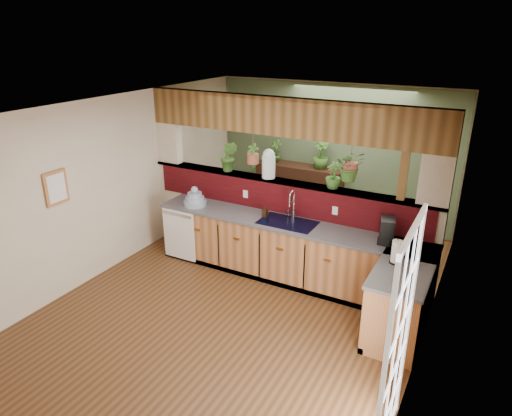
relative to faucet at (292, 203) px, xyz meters
The scene contains 28 objects.
ground 1.62m from the faucet, 102.18° to the right, with size 4.60×7.00×0.01m, color #503118.
ceiling 1.87m from the faucet, 102.18° to the right, with size 4.60×7.00×0.01m, color brown.
wall_back 2.39m from the faucet, 95.90° to the left, with size 4.60×0.02×2.60m, color beige.
wall_left 2.79m from the faucet, 156.00° to the right, with size 0.02×7.00×2.60m, color beige.
wall_right 2.35m from the faucet, 28.86° to the right, with size 0.02×7.00×2.60m, color beige.
pass_through_partition 0.31m from the faucet, 135.04° to the left, with size 4.60×0.21×2.60m.
pass_through_ledge 0.40m from the faucet, 138.42° to the left, with size 4.60×0.21×0.04m, color brown.
header_beam 1.23m from the faucet, 138.42° to the left, with size 4.60×0.15×0.55m, color brown.
sage_backwall 2.37m from the faucet, 95.95° to the left, with size 4.55×0.02×2.55m, color #4C6142.
countertop 0.95m from the faucet, 24.03° to the right, with size 4.14×1.52×0.90m.
dishwasher 1.91m from the faucet, 164.75° to the right, with size 0.58×0.03×0.82m.
navy_sink 0.35m from the faucet, 88.04° to the right, with size 0.82×0.50×0.18m.
french_door 3.17m from the faucet, 50.22° to the right, with size 0.06×1.02×2.16m, color white.
framed_print 3.20m from the faucet, 142.48° to the right, with size 0.04×0.35×0.45m.
faucet is the anchor object (origin of this frame).
dish_stack 1.58m from the faucet, behind, with size 0.36×0.36×0.31m.
soap_dispenser 0.42m from the faucet, 161.58° to the right, with size 0.08×0.08×0.17m, color #392214.
coffee_maker 1.40m from the faucet, ahead, with size 0.18×0.30×0.33m.
paper_towel 1.76m from the faucet, 21.68° to the right, with size 0.14×0.14×0.31m.
glass_jar 0.72m from the faucet, 156.45° to the left, with size 0.20×0.20×0.44m.
ledge_plant_left 1.31m from the faucet, 169.66° to the left, with size 0.27×0.21×0.48m, color #315B1F.
ledge_plant_right 0.71m from the faucet, 22.85° to the left, with size 0.21×0.21×0.38m, color #315B1F.
hanging_plant_a 1.04m from the faucet, 164.16° to the left, with size 0.20×0.18×0.49m.
hanging_plant_b 1.11m from the faucet, 16.20° to the left, with size 0.49×0.46×0.56m.
shelving_console 2.35m from the faucet, 110.33° to the left, with size 1.66×0.44×1.11m, color black.
shelf_plant_a 2.48m from the faucet, 121.36° to the left, with size 0.24×0.16×0.45m, color #315B1F.
shelf_plant_b 2.16m from the faucet, 100.16° to the left, with size 0.29×0.29×0.52m, color #315B1F.
floor_plant 1.66m from the faucet, 73.77° to the left, with size 0.64×0.56×0.71m, color #315B1F.
Camera 1 is at (2.70, -4.51, 3.49)m, focal length 32.00 mm.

